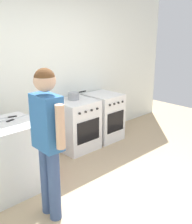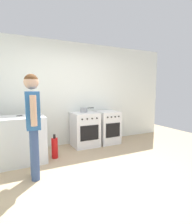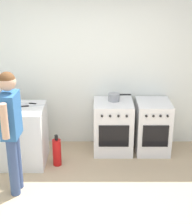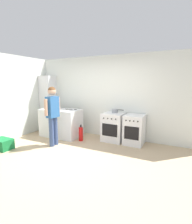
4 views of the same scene
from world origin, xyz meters
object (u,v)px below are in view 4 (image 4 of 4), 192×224
(person, at_px, (53,111))
(larder_cabinet, at_px, (48,103))
(oven_left, at_px, (113,127))
(fire_extinguisher, at_px, (81,134))
(recycling_crate_lower, at_px, (2,144))
(pot, at_px, (115,111))
(knife_bread, at_px, (74,110))
(knife_chef, at_px, (73,109))
(oven_right, at_px, (134,130))
(knife_utility, at_px, (69,109))

(person, xyz_separation_m, larder_cabinet, (-1.31, 1.27, 0.01))
(oven_left, xyz_separation_m, fire_extinguisher, (-0.87, -0.48, -0.21))
(fire_extinguisher, distance_m, recycling_crate_lower, 2.15)
(oven_left, height_order, pot, pot)
(knife_bread, bearing_deg, fire_extinguisher, -25.74)
(knife_chef, bearing_deg, oven_left, 8.19)
(knife_chef, distance_m, person, 0.98)
(oven_left, distance_m, oven_right, 0.65)
(larder_cabinet, bearing_deg, person, -44.01)
(knife_utility, bearing_deg, oven_left, 10.96)
(oven_left, distance_m, larder_cabinet, 2.71)
(fire_extinguisher, bearing_deg, oven_right, 17.51)
(pot, relative_size, knife_chef, 1.17)
(knife_chef, distance_m, larder_cabinet, 1.36)
(person, bearing_deg, knife_chef, 88.99)
(oven_left, relative_size, recycling_crate_lower, 1.63)
(knife_bread, bearing_deg, knife_chef, 129.64)
(oven_right, distance_m, recycling_crate_lower, 3.64)
(person, relative_size, larder_cabinet, 0.83)
(knife_bread, height_order, knife_chef, same)
(oven_right, distance_m, fire_extinguisher, 1.60)
(oven_left, xyz_separation_m, pot, (0.01, 0.07, 0.48))
(pot, relative_size, fire_extinguisher, 0.72)
(knife_bread, distance_m, larder_cabinet, 1.48)
(oven_right, bearing_deg, fire_extinguisher, -162.49)
(pot, bearing_deg, knife_bread, -163.10)
(oven_right, bearing_deg, recycling_crate_lower, -146.34)
(oven_right, height_order, knife_bread, knife_bread)
(pot, height_order, fire_extinguisher, pot)
(oven_left, distance_m, recycling_crate_lower, 3.13)
(knife_chef, relative_size, person, 0.19)
(person, bearing_deg, larder_cabinet, 135.99)
(oven_right, relative_size, larder_cabinet, 0.42)
(oven_left, relative_size, fire_extinguisher, 1.70)
(oven_left, relative_size, knife_utility, 3.38)
(person, xyz_separation_m, recycling_crate_lower, (-1.04, -0.85, -0.85))
(knife_utility, distance_m, larder_cabinet, 1.27)
(oven_right, relative_size, pot, 2.35)
(pot, height_order, knife_bread, pot)
(oven_left, bearing_deg, larder_cabinet, 177.80)
(knife_chef, bearing_deg, larder_cabinet, 167.57)
(fire_extinguisher, height_order, larder_cabinet, larder_cabinet)
(knife_bread, xyz_separation_m, knife_utility, (-0.21, 0.03, 0.00))
(recycling_crate_lower, distance_m, larder_cabinet, 2.30)
(oven_right, relative_size, fire_extinguisher, 1.70)
(knife_bread, xyz_separation_m, knife_chef, (-0.10, 0.12, 0.00))
(pot, bearing_deg, recycling_crate_lower, -138.91)
(person, height_order, recycling_crate_lower, person)
(knife_chef, bearing_deg, person, -91.01)
(oven_left, height_order, recycling_crate_lower, oven_left)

